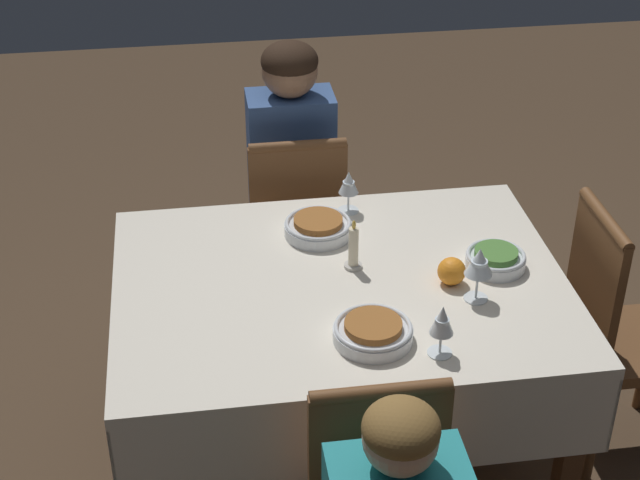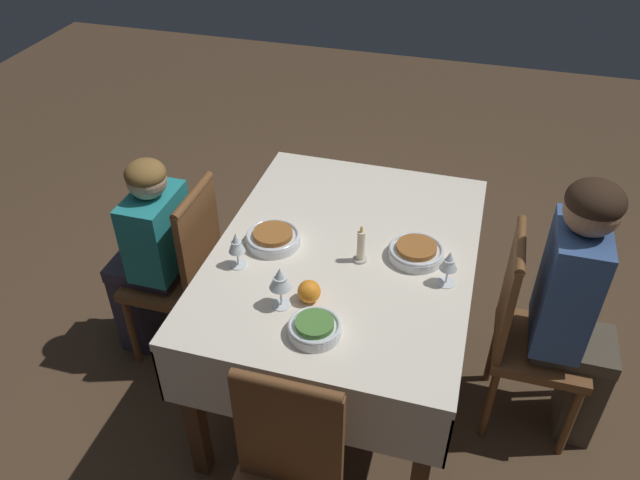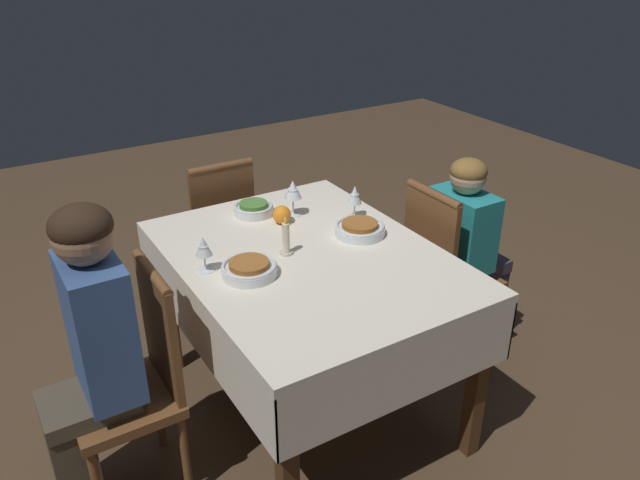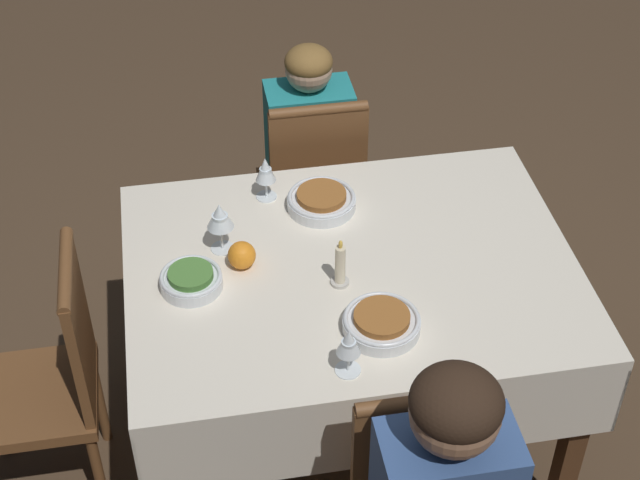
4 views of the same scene
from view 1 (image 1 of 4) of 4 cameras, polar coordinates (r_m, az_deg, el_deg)
The scene contains 13 objects.
ground_plane at distance 3.27m, azimuth 1.06°, elevation -13.56°, with size 8.00×8.00×0.00m, color #4C3826.
dining_table at distance 2.83m, azimuth 1.19°, elevation -4.11°, with size 1.28×0.97×0.76m.
chair_north at distance 3.52m, azimuth -1.44°, elevation 0.40°, with size 0.36×0.36×0.91m.
chair_east at distance 3.19m, azimuth 16.86°, elevation -4.83°, with size 0.36×0.36×0.91m.
person_adult_denim at distance 3.55m, azimuth -1.76°, elevation 3.98°, with size 0.30×0.34×1.18m.
bowl_north at distance 2.98m, azimuth -0.11°, elevation 0.79°, with size 0.21×0.21×0.06m.
wine_glass_north at distance 3.07m, azimuth 1.67°, elevation 3.26°, with size 0.07×0.07×0.14m.
bowl_south at distance 2.55m, azimuth 3.10°, elevation -5.33°, with size 0.21×0.21×0.06m.
wine_glass_south at distance 2.47m, azimuth 7.12°, elevation -4.76°, with size 0.06×0.06×0.15m.
bowl_east at distance 2.87m, azimuth 10.18°, elevation -1.09°, with size 0.17×0.17×0.06m.
wine_glass_east at distance 2.68m, azimuth 9.24°, elevation -1.35°, with size 0.08×0.08×0.16m.
candle_centerpiece at distance 2.81m, azimuth 1.95°, elevation -0.58°, with size 0.05×0.05×0.16m.
orange_fruit at distance 2.77m, azimuth 7.66°, elevation -1.81°, with size 0.08×0.08×0.08m, color orange.
Camera 1 is at (-0.39, -2.26, 2.33)m, focal length 55.00 mm.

